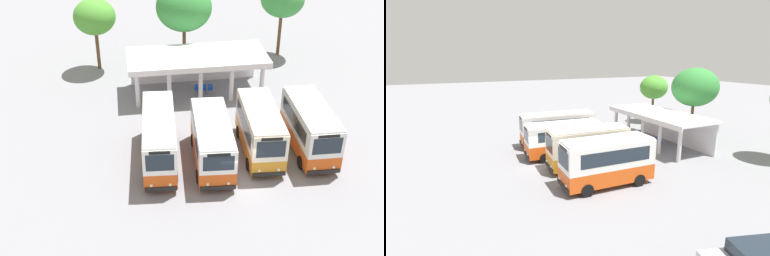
{
  "view_description": "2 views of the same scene",
  "coord_description": "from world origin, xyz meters",
  "views": [
    {
      "loc": [
        -6.58,
        -25.02,
        20.0
      ],
      "look_at": [
        -2.24,
        4.32,
        1.7
      ],
      "focal_mm": 47.08,
      "sensor_mm": 36.0,
      "label": 1
    },
    {
      "loc": [
        21.95,
        -6.78,
        8.96
      ],
      "look_at": [
        -1.26,
        3.96,
        2.54
      ],
      "focal_mm": 26.33,
      "sensor_mm": 36.0,
      "label": 2
    }
  ],
  "objects": [
    {
      "name": "city_bus_middle_cream",
      "position": [
        2.3,
        3.2,
        1.88
      ],
      "size": [
        2.7,
        6.82,
        3.42
      ],
      "color": "black",
      "rests_on": "ground"
    },
    {
      "name": "waiting_chair_end_by_column",
      "position": [
        -0.6,
        12.45,
        0.52
      ],
      "size": [
        0.45,
        0.45,
        0.86
      ],
      "color": "slate",
      "rests_on": "ground"
    },
    {
      "name": "waiting_chair_middle_seat",
      "position": [
        0.51,
        12.39,
        0.52
      ],
      "size": [
        0.45,
        0.45,
        0.86
      ],
      "color": "slate",
      "rests_on": "ground"
    },
    {
      "name": "terminal_canopy",
      "position": [
        -0.55,
        13.39,
        2.55
      ],
      "size": [
        11.52,
        4.98,
        3.4
      ],
      "color": "silver",
      "rests_on": "ground"
    },
    {
      "name": "city_bus_nearest_orange",
      "position": [
        -4.64,
        3.17,
        1.89
      ],
      "size": [
        2.65,
        7.76,
        3.44
      ],
      "color": "black",
      "rests_on": "ground"
    },
    {
      "name": "roadside_tree_behind_canopy",
      "position": [
        -0.94,
        18.03,
        5.76
      ],
      "size": [
        4.99,
        4.99,
        7.9
      ],
      "color": "brown",
      "rests_on": "ground"
    },
    {
      "name": "ground_plane",
      "position": [
        0.0,
        0.0,
        0.0
      ],
      "size": [
        180.0,
        180.0,
        0.0
      ],
      "primitive_type": "plane",
      "color": "gray"
    },
    {
      "name": "roadside_tree_west_of_canopy",
      "position": [
        -8.85,
        18.91,
        4.98
      ],
      "size": [
        3.76,
        3.76,
        6.6
      ],
      "color": "brown",
      "rests_on": "ground"
    },
    {
      "name": "city_bus_fourth_amber",
      "position": [
        5.77,
        2.96,
        1.9
      ],
      "size": [
        2.59,
        6.78,
        3.45
      ],
      "color": "black",
      "rests_on": "ground"
    },
    {
      "name": "city_bus_second_in_row",
      "position": [
        -1.17,
        2.46,
        1.77
      ],
      "size": [
        2.81,
        7.14,
        3.21
      ],
      "color": "black",
      "rests_on": "ground"
    },
    {
      "name": "waiting_chair_second_from_end",
      "position": [
        -0.05,
        12.41,
        0.52
      ],
      "size": [
        0.45,
        0.45,
        0.86
      ],
      "color": "slate",
      "rests_on": "ground"
    }
  ]
}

